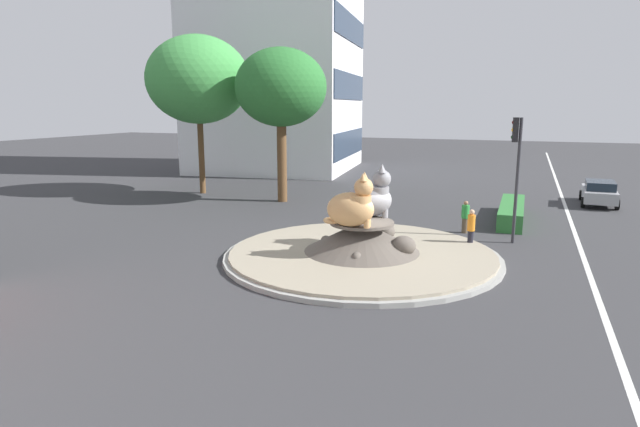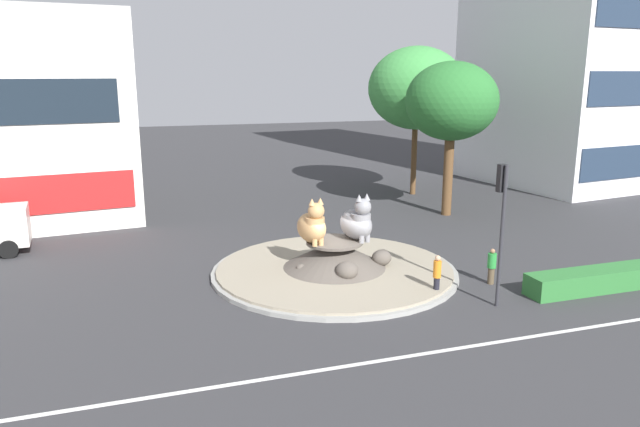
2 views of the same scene
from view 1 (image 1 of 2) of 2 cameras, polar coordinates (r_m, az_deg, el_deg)
The scene contains 13 objects.
ground_plane at distance 21.57m, azimuth 4.48°, elevation -4.78°, with size 160.00×160.00×0.00m, color #333335.
lane_centreline at distance 20.89m, azimuth 27.25°, elevation -6.60°, with size 112.00×0.20×0.01m, color silver.
roundabout_island at distance 21.44m, azimuth 4.57°, elevation -3.52°, with size 11.08×11.08×1.52m.
cat_statue_calico at distance 20.11m, azimuth 3.58°, elevation 0.73°, with size 1.39×2.13×2.09m.
cat_statue_grey at distance 22.02m, azimuth 5.56°, elevation 1.72°, with size 1.59×2.28×2.17m.
traffic_light_mast at distance 24.67m, azimuth 20.35°, elevation 5.69°, with size 0.34×0.46×5.55m.
office_tower at distance 52.78m, azimuth -4.60°, elevation 21.88°, with size 16.19×15.52×31.13m.
clipped_hedge_strip at distance 30.22m, azimuth 19.92°, elevation 0.16°, with size 6.72×1.20×0.90m, color #2D7033.
broadleaf_tree_behind_island at distance 33.68m, azimuth -4.23°, elevation 13.31°, with size 5.67×5.67×9.57m.
second_tree_near_tower at distance 37.84m, azimuth -12.99°, elevation 13.84°, with size 6.95×6.95×10.73m.
pedestrian_green_shirt at distance 26.43m, azimuth 15.36°, elevation -0.29°, with size 0.37×0.37×1.57m.
pedestrian_orange_shirt at distance 23.50m, azimuth 15.94°, elevation -1.50°, with size 0.32×0.32×1.73m.
sedan_on_far_lane at distance 37.04m, azimuth 27.84°, elevation 2.04°, with size 4.43×2.19×1.51m.
Camera 1 is at (-19.84, -5.91, 6.04)m, focal length 29.74 mm.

